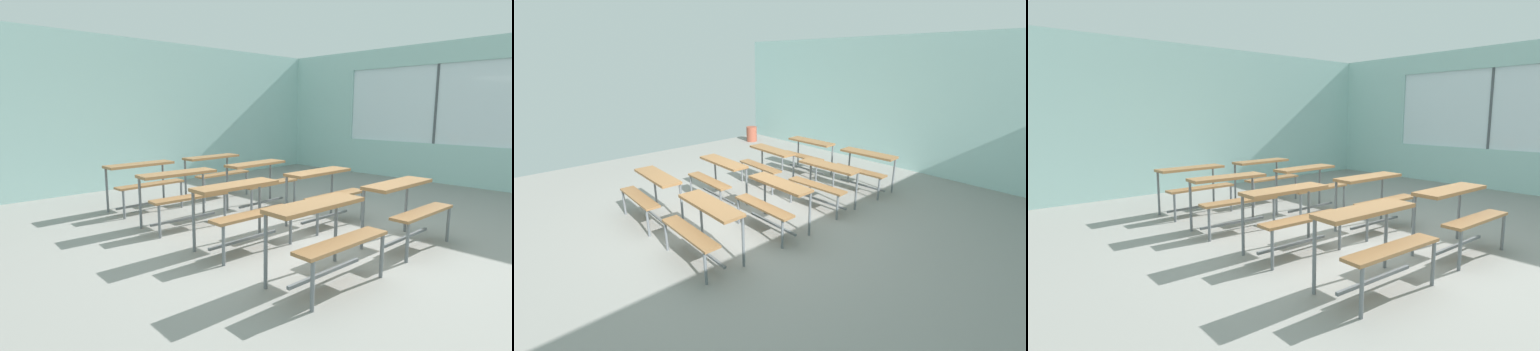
# 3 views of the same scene
# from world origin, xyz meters

# --- Properties ---
(ground) EXTENTS (10.00, 9.00, 0.05)m
(ground) POSITION_xyz_m (0.00, 0.00, -0.03)
(ground) COLOR gray
(wall_back) EXTENTS (10.00, 0.12, 3.00)m
(wall_back) POSITION_xyz_m (0.00, 4.50, 1.50)
(wall_back) COLOR #A8D1CC
(wall_back) RESTS_ON ground
(wall_right) EXTENTS (0.12, 9.00, 3.00)m
(wall_right) POSITION_xyz_m (5.00, -0.13, 1.45)
(wall_right) COLOR #A8D1CC
(wall_right) RESTS_ON ground
(desk_bench_r0c0) EXTENTS (1.11, 0.62, 0.74)m
(desk_bench_r0c0) POSITION_xyz_m (-0.95, -1.13, 0.56)
(desk_bench_r0c0) COLOR olive
(desk_bench_r0c0) RESTS_ON ground
(desk_bench_r0c1) EXTENTS (1.11, 0.60, 0.74)m
(desk_bench_r0c1) POSITION_xyz_m (0.59, -1.13, 0.56)
(desk_bench_r0c1) COLOR olive
(desk_bench_r0c1) RESTS_ON ground
(desk_bench_r1c0) EXTENTS (1.11, 0.61, 0.74)m
(desk_bench_r1c0) POSITION_xyz_m (-0.89, 0.10, 0.56)
(desk_bench_r1c0) COLOR olive
(desk_bench_r1c0) RESTS_ON ground
(desk_bench_r1c1) EXTENTS (1.11, 0.60, 0.74)m
(desk_bench_r1c1) POSITION_xyz_m (0.61, 0.08, 0.56)
(desk_bench_r1c1) COLOR olive
(desk_bench_r1c1) RESTS_ON ground
(desk_bench_r2c0) EXTENTS (1.12, 0.64, 0.74)m
(desk_bench_r2c0) POSITION_xyz_m (-0.92, 1.33, 0.56)
(desk_bench_r2c0) COLOR olive
(desk_bench_r2c0) RESTS_ON ground
(desk_bench_r2c1) EXTENTS (1.12, 0.64, 0.74)m
(desk_bench_r2c1) POSITION_xyz_m (0.55, 1.33, 0.56)
(desk_bench_r2c1) COLOR olive
(desk_bench_r2c1) RESTS_ON ground
(desk_bench_r3c0) EXTENTS (1.12, 0.62, 0.74)m
(desk_bench_r3c0) POSITION_xyz_m (-0.89, 2.51, 0.56)
(desk_bench_r3c0) COLOR olive
(desk_bench_r3c0) RESTS_ON ground
(desk_bench_r3c1) EXTENTS (1.12, 0.63, 0.74)m
(desk_bench_r3c1) POSITION_xyz_m (0.57, 2.55, 0.56)
(desk_bench_r3c1) COLOR olive
(desk_bench_r3c1) RESTS_ON ground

